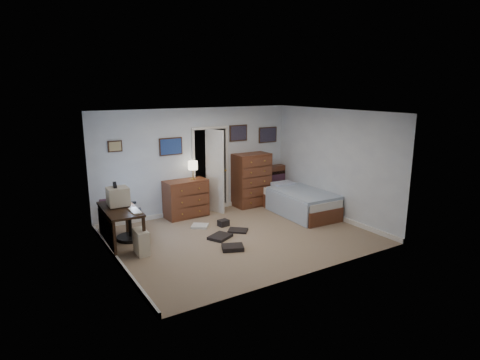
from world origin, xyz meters
name	(u,v)px	position (x,y,z in m)	size (l,w,h in m)	color
floor	(241,237)	(0.00, 0.00, -0.01)	(5.00, 4.00, 0.02)	gray
computer_desk	(116,218)	(-2.29, 0.76, 0.58)	(0.64, 1.33, 0.75)	black
crt_monitor	(118,197)	(-2.18, 0.91, 0.94)	(0.40, 0.37, 0.36)	beige
keyboard	(135,211)	(-2.02, 0.41, 0.77)	(0.15, 0.40, 0.02)	beige
pc_tower	(141,242)	(-2.00, 0.21, 0.23)	(0.22, 0.43, 0.45)	beige
office_chair	(126,218)	(-2.02, 1.04, 0.44)	(0.66, 0.66, 1.15)	black
media_stack	(105,218)	(-2.32, 1.52, 0.38)	(0.15, 0.15, 0.75)	maroon
low_dresser	(186,198)	(-0.41, 1.77, 0.44)	(0.98, 0.49, 0.87)	brown
table_lamp	(193,166)	(-0.21, 1.77, 1.19)	(0.23, 0.23, 0.43)	gold
doorway	(205,168)	(0.35, 2.27, 1.00)	(0.96, 1.12, 2.05)	black
tall_dresser	(251,180)	(1.40, 1.75, 0.67)	(0.91, 0.54, 1.34)	brown
headboard_bookcase	(270,182)	(2.07, 1.86, 0.49)	(1.05, 0.33, 0.93)	brown
bed	(300,202)	(1.99, 0.53, 0.30)	(1.09, 1.94, 0.63)	brown
wall_posters	(218,139)	(0.57, 1.98, 1.75)	(4.38, 0.04, 0.60)	#331E11
floor_clutter	(223,234)	(-0.30, 0.19, 0.04)	(1.07, 1.87, 0.14)	silver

